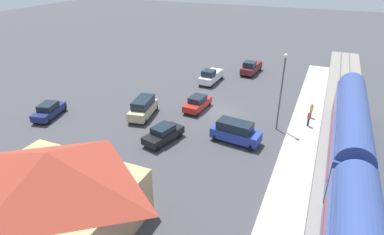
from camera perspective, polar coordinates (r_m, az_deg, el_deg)
name	(u,v)px	position (r m, az deg, el deg)	size (l,w,h in m)	color
ground_plane	(220,111)	(39.11, 4.96, 1.24)	(200.00, 200.00, 0.00)	#424247
railway_track	(344,132)	(37.62, 25.56, -2.35)	(4.80, 70.00, 0.30)	gray
platform	(305,125)	(37.49, 19.57, -1.20)	(3.20, 46.00, 0.30)	#B7B2A8
passenger_train	(352,184)	(24.69, 26.66, -10.52)	(2.93, 37.03, 4.98)	#33478C
station_building	(54,188)	(23.29, -23.38, -11.57)	(11.15, 8.38, 5.84)	tan
pedestrian_on_platform	(311,110)	(38.66, 20.55, 1.34)	(0.36, 0.36, 1.71)	#23284C
pedestrian_waiting_far	(309,118)	(36.57, 20.18, -0.02)	(0.36, 0.36, 1.71)	#23284C
sedan_black	(163,134)	(32.14, -5.15, -2.90)	(2.89, 4.82, 1.74)	black
sedan_navy	(49,110)	(40.48, -24.23, 1.15)	(2.80, 4.80, 1.74)	navy
suv_blue	(235,132)	(32.12, 7.78, -2.53)	(5.08, 2.80, 2.22)	#283D9E
pickup_white	(211,76)	(47.94, 3.42, 7.43)	(2.16, 5.47, 2.14)	white
sedan_red	(198,103)	(38.89, 1.00, 2.61)	(2.19, 4.63, 1.74)	red
pickup_maroon	(251,67)	(52.80, 10.54, 8.83)	(2.43, 5.55, 2.14)	maroon
suv_tan	(143,108)	(37.45, -8.74, 1.78)	(2.77, 5.16, 2.22)	#C6B284
light_pole_near_platform	(282,84)	(33.87, 15.81, 5.79)	(0.44, 0.44, 8.35)	#515156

